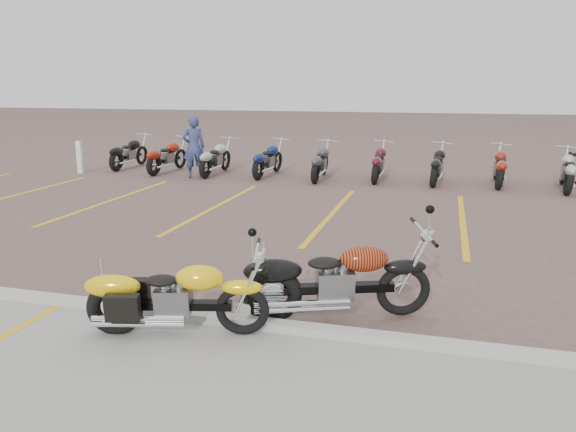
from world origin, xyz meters
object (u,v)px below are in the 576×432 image
Objects in this scene: person_a at (194,147)px; bollard at (80,157)px; yellow_cruiser at (173,300)px; flame_cruiser at (333,283)px.

bollard is at bearing -29.12° from person_a.
person_a is 1.82× the size of bollard.
yellow_cruiser is at bearing 82.03° from person_a.
flame_cruiser reaches higher than yellow_cruiser.
yellow_cruiser is 11.00m from person_a.
yellow_cruiser is 1.09× the size of person_a.
person_a reaches higher than bollard.
flame_cruiser is at bearing 14.95° from yellow_cruiser.
yellow_cruiser is 1.85m from flame_cruiser.
flame_cruiser is 1.17× the size of person_a.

